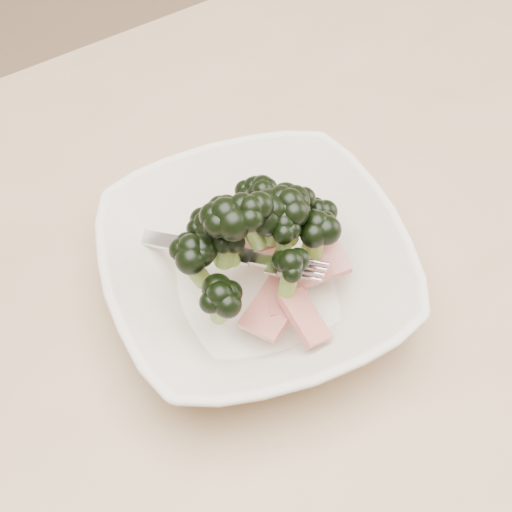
% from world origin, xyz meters
% --- Properties ---
extents(dining_table, '(1.20, 0.80, 0.75)m').
position_xyz_m(dining_table, '(0.00, 0.00, 0.65)').
color(dining_table, tan).
rests_on(dining_table, ground).
extents(broccoli_dish, '(0.29, 0.29, 0.13)m').
position_xyz_m(broccoli_dish, '(0.06, 0.02, 0.79)').
color(broccoli_dish, beige).
rests_on(broccoli_dish, dining_table).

